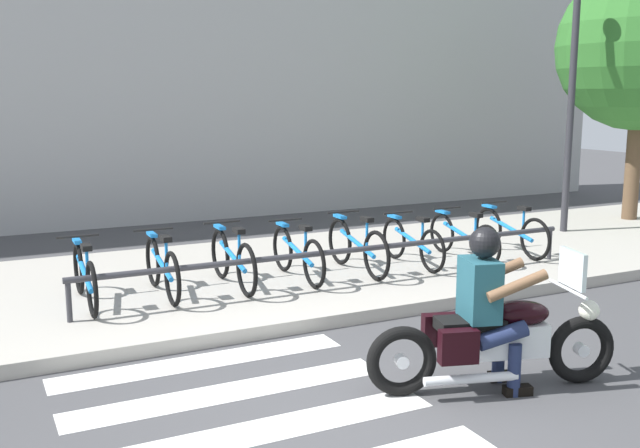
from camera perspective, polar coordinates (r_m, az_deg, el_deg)
The scene contains 17 objects.
ground_plane at distance 5.94m, azimuth 1.84°, elevation -14.74°, with size 48.00×48.00×0.00m, color #424244.
sidewalk at distance 9.54m, azimuth -9.94°, elevation -4.75°, with size 24.00×4.40×0.15m, color #A8A399.
crosswalk_stripe_2 at distance 5.68m, azimuth -4.43°, elevation -15.94°, with size 2.80×0.40×0.01m, color white.
crosswalk_stripe_3 at distance 6.37m, azimuth -7.20°, elevation -13.03°, with size 2.80×0.40×0.01m, color white.
crosswalk_stripe_4 at distance 7.07m, azimuth -9.37°, elevation -10.67°, with size 2.80×0.40×0.01m, color white.
motorcycle at distance 6.41m, azimuth 13.69°, elevation -8.81°, with size 2.18×0.91×1.20m.
rider at distance 6.27m, azimuth 13.15°, elevation -5.72°, with size 0.73×0.66×1.42m.
bicycle_0 at distance 8.57m, azimuth -18.09°, elevation -3.92°, with size 0.48×1.67×0.75m.
bicycle_1 at distance 8.72m, azimuth -12.37°, elevation -3.37°, with size 0.48×1.59×0.76m.
bicycle_2 at distance 8.96m, azimuth -6.91°, elevation -2.79°, with size 0.48×1.65×0.78m.
bicycle_3 at distance 9.29m, azimuth -1.79°, elevation -2.36°, with size 0.48×1.61×0.75m.
bicycle_4 at distance 9.67m, azimuth 2.96°, elevation -1.76°, with size 0.48×1.68×0.79m.
bicycle_5 at distance 10.13m, azimuth 7.30°, elevation -1.44°, with size 0.48×1.57×0.72m.
bicycle_6 at distance 10.63m, azimuth 11.25°, elevation -1.00°, with size 0.48×1.66×0.72m.
bicycle_7 at distance 11.18m, azimuth 14.83°, elevation -0.55°, with size 0.48×1.67×0.75m.
bike_rack at distance 8.98m, azimuth 2.24°, elevation -2.23°, with size 6.75×0.07×0.49m.
street_lamp at distance 13.18m, azimuth 19.31°, elevation 10.51°, with size 0.28×0.28×4.51m.
Camera 1 is at (-2.55, -4.75, 2.50)m, focal length 40.52 mm.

